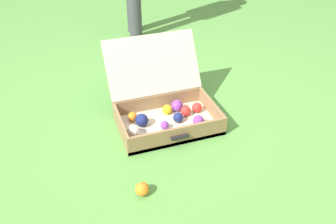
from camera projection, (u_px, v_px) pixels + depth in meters
ground_plane at (164, 124)px, 2.33m from camera, size 16.00×16.00×0.00m
open_suitcase at (164, 106)px, 2.31m from camera, size 0.63×0.65×0.47m
stray_ball_on_grass at (142, 189)px, 1.80m from camera, size 0.07×0.07×0.07m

